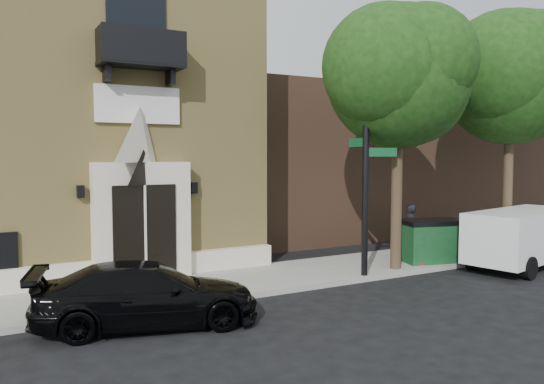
# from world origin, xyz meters

# --- Properties ---
(ground) EXTENTS (120.00, 120.00, 0.00)m
(ground) POSITION_xyz_m (0.00, 0.00, 0.00)
(ground) COLOR black
(ground) RESTS_ON ground
(sidewalk) EXTENTS (42.00, 3.00, 0.15)m
(sidewalk) POSITION_xyz_m (1.00, 1.50, 0.07)
(sidewalk) COLOR gray
(sidewalk) RESTS_ON ground
(church) EXTENTS (12.20, 11.01, 9.30)m
(church) POSITION_xyz_m (-2.99, 7.95, 4.63)
(church) COLOR tan
(church) RESTS_ON ground
(neighbour_building) EXTENTS (18.00, 8.00, 6.40)m
(neighbour_building) POSITION_xyz_m (12.00, 9.00, 3.20)
(neighbour_building) COLOR brown
(neighbour_building) RESTS_ON ground
(street_tree_left) EXTENTS (4.97, 4.38, 7.77)m
(street_tree_left) POSITION_xyz_m (6.03, 0.35, 5.87)
(street_tree_left) COLOR #38281C
(street_tree_left) RESTS_ON sidewalk
(street_tree_mid) EXTENTS (5.21, 4.64, 8.25)m
(street_tree_mid) POSITION_xyz_m (11.03, 0.35, 6.20)
(street_tree_mid) COLOR #38281C
(street_tree_mid) RESTS_ON sidewalk
(black_sedan) EXTENTS (4.88, 2.87, 1.33)m
(black_sedan) POSITION_xyz_m (-1.87, -0.79, 0.66)
(black_sedan) COLOR black
(black_sedan) RESTS_ON ground
(cargo_van) EXTENTS (4.72, 2.64, 1.82)m
(cargo_van) POSITION_xyz_m (10.13, -0.88, 1.02)
(cargo_van) COLOR white
(cargo_van) RESTS_ON ground
(street_sign) EXTENTS (1.06, 1.17, 6.72)m
(street_sign) POSITION_xyz_m (4.64, 0.22, 3.53)
(street_sign) COLOR black
(street_sign) RESTS_ON sidewalk
(fire_hydrant) EXTENTS (0.50, 0.40, 0.87)m
(fire_hydrant) POSITION_xyz_m (7.03, 0.53, 0.58)
(fire_hydrant) COLOR red
(fire_hydrant) RESTS_ON sidewalk
(dumpster) EXTENTS (2.27, 1.65, 1.34)m
(dumpster) POSITION_xyz_m (7.79, 0.70, 0.83)
(dumpster) COLOR #103C1F
(dumpster) RESTS_ON sidewalk
(planter) EXTENTS (0.75, 0.69, 0.72)m
(planter) POSITION_xyz_m (-0.86, 2.71, 0.51)
(planter) COLOR #345A28
(planter) RESTS_ON sidewalk
(pedestrian_near) EXTENTS (0.74, 0.67, 1.71)m
(pedestrian_near) POSITION_xyz_m (8.04, 2.01, 1.00)
(pedestrian_near) COLOR black
(pedestrian_near) RESTS_ON sidewalk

